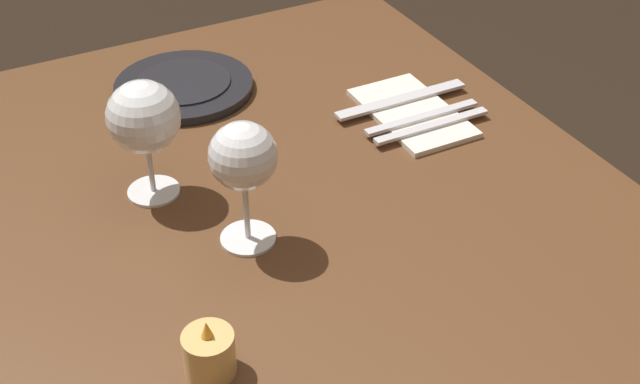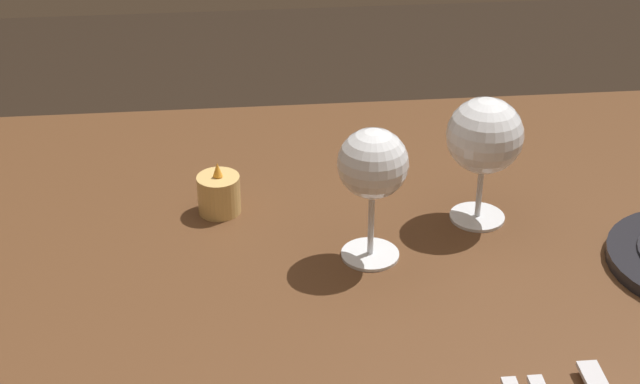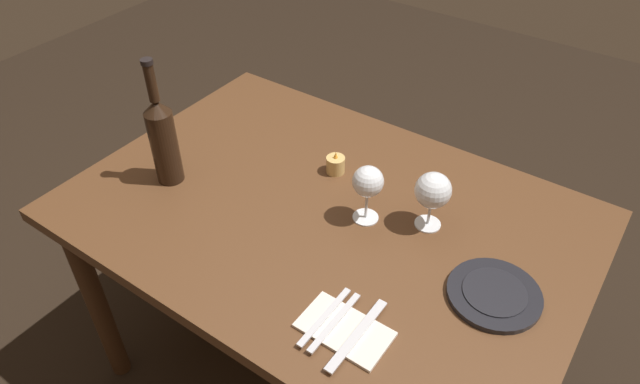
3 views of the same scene
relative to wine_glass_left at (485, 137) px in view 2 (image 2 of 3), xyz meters
name	(u,v)px [view 2 (image 2 of 3)]	position (x,y,z in m)	size (l,w,h in m)	color
dining_table	(287,344)	(-0.24, -0.10, -0.20)	(1.30, 0.90, 0.74)	#56351E
wine_glass_left	(485,137)	(0.00, 0.00, 0.00)	(0.09, 0.09, 0.16)	white
wine_glass_right	(373,167)	(-0.14, -0.07, 0.01)	(0.08, 0.08, 0.16)	white
votive_candle	(219,195)	(-0.31, 0.05, -0.09)	(0.05, 0.05, 0.07)	#DBB266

